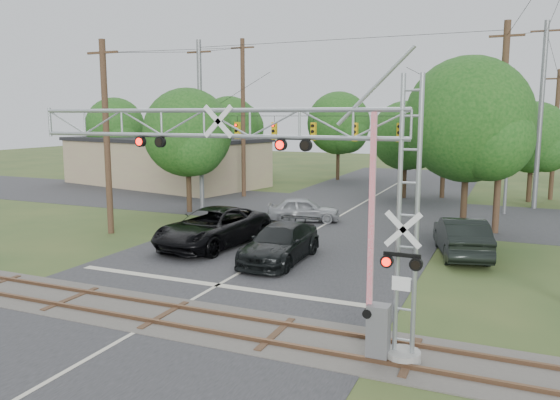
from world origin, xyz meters
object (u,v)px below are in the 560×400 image
at_px(pickup_black, 213,227).
at_px(car_dark, 280,243).
at_px(crossing_gantry, 277,180).
at_px(traffic_signal_span, 348,129).
at_px(sedan_silver, 303,209).
at_px(streetlight, 506,134).
at_px(commercial_building, 165,161).

xyz_separation_m(pickup_black, car_dark, (4.25, -1.28, -0.13)).
relative_size(crossing_gantry, traffic_signal_span, 0.65).
relative_size(car_dark, sedan_silver, 1.28).
xyz_separation_m(traffic_signal_span, car_dark, (-0.12, -10.18, -4.89)).
height_order(traffic_signal_span, car_dark, traffic_signal_span).
bearing_deg(sedan_silver, streetlight, -75.76).
bearing_deg(streetlight, traffic_signal_span, -143.00).
height_order(pickup_black, car_dark, pickup_black).
relative_size(sedan_silver, commercial_building, 0.22).
relative_size(traffic_signal_span, streetlight, 2.03).
xyz_separation_m(crossing_gantry, pickup_black, (-7.66, 9.45, -3.79)).
distance_m(traffic_signal_span, sedan_silver, 5.64).
relative_size(car_dark, commercial_building, 0.28).
bearing_deg(traffic_signal_span, commercial_building, 152.69).
relative_size(traffic_signal_span, pickup_black, 2.81).
xyz_separation_m(traffic_signal_span, commercial_building, (-21.14, 10.91, -3.49)).
distance_m(crossing_gantry, streetlight, 25.55).
bearing_deg(car_dark, pickup_black, 162.61).
bearing_deg(car_dark, streetlight, 61.48).
bearing_deg(commercial_building, car_dark, -32.76).
height_order(car_dark, sedan_silver, car_dark).
relative_size(car_dark, streetlight, 0.60).
height_order(commercial_building, streetlight, streetlight).
bearing_deg(crossing_gantry, streetlight, 77.66).
bearing_deg(commercial_building, streetlight, 4.12).
relative_size(sedan_silver, streetlight, 0.47).
bearing_deg(streetlight, car_dark, -117.86).
bearing_deg(streetlight, crossing_gantry, -102.34).
height_order(pickup_black, sedan_silver, pickup_black).
bearing_deg(car_dark, sedan_silver, 103.77).
height_order(traffic_signal_span, sedan_silver, traffic_signal_span).
distance_m(pickup_black, streetlight, 20.77).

